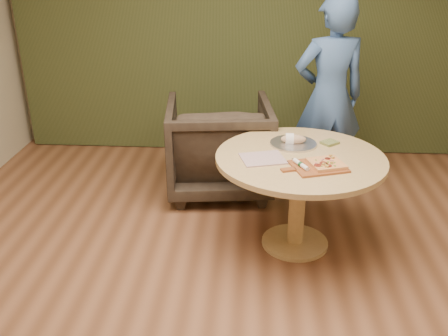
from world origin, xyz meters
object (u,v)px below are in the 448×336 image
flatbread_pizza (326,163)px  serving_tray (293,144)px  pizza_paddle (317,167)px  armchair (219,142)px  cutlery_roll (301,164)px  person_standing (329,97)px  pedestal_table (299,173)px  bread_roll (292,139)px

flatbread_pizza → serving_tray: (-0.20, 0.41, -0.02)m
pizza_paddle → armchair: armchair is taller
pizza_paddle → serving_tray: serving_tray is taller
serving_tray → armchair: armchair is taller
cutlery_roll → armchair: 1.35m
cutlery_roll → person_standing: bearing=48.1°
pedestal_table → pizza_paddle: bearing=-64.5°
bread_roll → person_standing: size_ratio=0.11×
cutlery_roll → armchair: (-0.64, 1.15, -0.30)m
pedestal_table → cutlery_roll: size_ratio=6.60×
pedestal_table → serving_tray: size_ratio=3.47×
pizza_paddle → cutlery_roll: cutlery_roll is taller
pizza_paddle → bread_roll: size_ratio=2.45×
pizza_paddle → armchair: 1.39m
pizza_paddle → flatbread_pizza: (0.06, 0.01, 0.02)m
armchair → flatbread_pizza: bearing=119.8°
pedestal_table → cutlery_roll: bearing=-94.3°
cutlery_roll → person_standing: person_standing is taller
cutlery_roll → person_standing: (0.34, 1.25, 0.12)m
serving_tray → armchair: (-0.62, 0.71, -0.28)m
pedestal_table → person_standing: bearing=72.6°
flatbread_pizza → armchair: armchair is taller
bread_roll → pizza_paddle: bearing=-71.4°
bread_roll → armchair: bearing=131.0°
armchair → person_standing: 1.07m
serving_tray → armchair: size_ratio=0.37×
bread_roll → person_standing: (0.37, 0.81, 0.10)m
serving_tray → bread_roll: bearing=180.0°
serving_tray → cutlery_roll: bearing=-87.2°
pedestal_table → cutlery_roll: (-0.02, -0.22, 0.17)m
serving_tray → person_standing: 0.89m
flatbread_pizza → person_standing: size_ratio=0.16×
pizza_paddle → bread_roll: bearing=90.4°
cutlery_roll → armchair: armchair is taller
armchair → person_standing: size_ratio=0.54×
armchair → bread_roll: bearing=124.5°
pedestal_table → flatbread_pizza: size_ratio=4.45×
armchair → serving_tray: bearing=124.9°
pizza_paddle → flatbread_pizza: bearing=-6.5°
flatbread_pizza → armchair: size_ratio=0.29×
person_standing → pizza_paddle: bearing=67.0°
pizza_paddle → bread_roll: 0.45m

